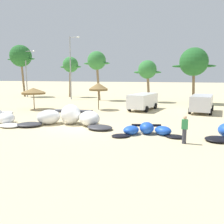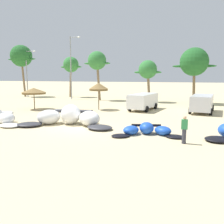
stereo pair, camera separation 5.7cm
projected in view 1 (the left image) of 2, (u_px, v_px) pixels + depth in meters
name	position (u px, v px, depth m)	size (l,w,h in m)	color
ground_plane	(81.00, 128.00, 17.91)	(260.00, 260.00, 0.00)	beige
kite_left	(69.00, 117.00, 18.95)	(7.90, 4.00, 1.58)	#333338
kite_left_of_center	(147.00, 130.00, 15.85)	(4.79, 2.81, 0.79)	black
beach_umbrella_near_van	(33.00, 91.00, 27.61)	(2.80, 2.80, 2.49)	brown
beach_umbrella_middle	(98.00, 87.00, 27.20)	(2.22, 2.22, 3.09)	brown
parked_van	(202.00, 102.00, 25.37)	(2.75, 5.21, 1.84)	silver
parked_car_second	(143.00, 100.00, 27.32)	(2.90, 5.36, 1.84)	white
person_by_umbrellas	(185.00, 130.00, 13.68)	(0.36, 0.24, 1.62)	#383842
palm_leftmost	(21.00, 56.00, 43.84)	(5.92, 3.95, 9.46)	#7F6647
palm_left	(71.00, 65.00, 43.16)	(4.18, 2.79, 7.27)	#7F6647
palm_left_of_gap	(97.00, 61.00, 37.32)	(4.34, 2.89, 7.68)	#7F6647
palm_center_left	(147.00, 70.00, 35.00)	(4.05, 2.70, 6.14)	#7F6647
palm_center_right	(194.00, 62.00, 32.79)	(5.81, 3.87, 7.71)	brown
lamppost_west	(27.00, 71.00, 43.10)	(2.12, 0.24, 8.34)	gray
lamppost_west_center	(71.00, 65.00, 38.92)	(1.84, 0.24, 10.13)	gray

